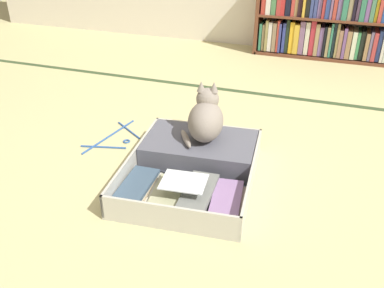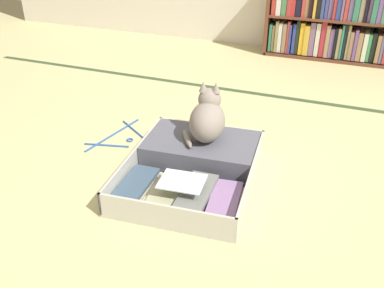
{
  "view_description": "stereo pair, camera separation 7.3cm",
  "coord_description": "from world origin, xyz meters",
  "px_view_note": "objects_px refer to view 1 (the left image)",
  "views": [
    {
      "loc": [
        0.49,
        -1.65,
        1.19
      ],
      "look_at": [
        -0.08,
        -0.01,
        0.21
      ],
      "focal_mm": 39.26,
      "sensor_mm": 36.0,
      "label": 1
    },
    {
      "loc": [
        0.56,
        -1.63,
        1.19
      ],
      "look_at": [
        -0.08,
        -0.01,
        0.21
      ],
      "focal_mm": 39.26,
      "sensor_mm": 36.0,
      "label": 2
    }
  ],
  "objects_px": {
    "bookshelf": "(330,20)",
    "open_suitcase": "(195,164)",
    "clothes_hanger": "(115,138)",
    "black_cat": "(206,118)"
  },
  "relations": [
    {
      "from": "bookshelf",
      "to": "open_suitcase",
      "type": "bearing_deg",
      "value": -102.84
    },
    {
      "from": "clothes_hanger",
      "to": "open_suitcase",
      "type": "bearing_deg",
      "value": -18.44
    },
    {
      "from": "bookshelf",
      "to": "clothes_hanger",
      "type": "xyz_separation_m",
      "value": [
        -1.06,
        -2.0,
        -0.33
      ]
    },
    {
      "from": "black_cat",
      "to": "clothes_hanger",
      "type": "height_order",
      "value": "black_cat"
    },
    {
      "from": "black_cat",
      "to": "clothes_hanger",
      "type": "distance_m",
      "value": 0.62
    },
    {
      "from": "bookshelf",
      "to": "open_suitcase",
      "type": "xyz_separation_m",
      "value": [
        -0.5,
        -2.19,
        -0.29
      ]
    },
    {
      "from": "open_suitcase",
      "to": "black_cat",
      "type": "height_order",
      "value": "black_cat"
    },
    {
      "from": "bookshelf",
      "to": "clothes_hanger",
      "type": "distance_m",
      "value": 2.29
    },
    {
      "from": "black_cat",
      "to": "clothes_hanger",
      "type": "bearing_deg",
      "value": 176.46
    },
    {
      "from": "bookshelf",
      "to": "black_cat",
      "type": "bearing_deg",
      "value": -103.52
    }
  ]
}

